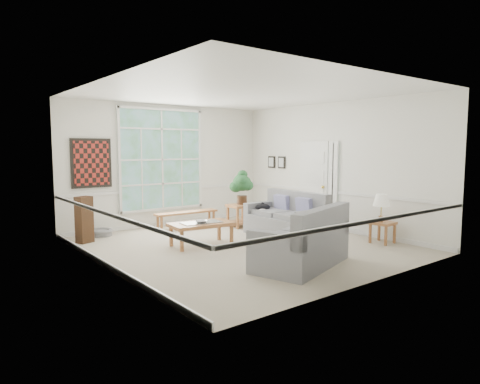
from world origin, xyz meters
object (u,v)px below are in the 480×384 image
loveseat_front (301,236)px  end_table (240,216)px  loveseat_right (285,214)px  coffee_table (202,234)px  side_table (382,232)px

loveseat_front → end_table: size_ratio=3.31×
end_table → loveseat_right: bearing=-86.8°
coffee_table → side_table: size_ratio=2.81×
loveseat_front → end_table: bearing=50.4°
coffee_table → end_table: size_ratio=2.23×
loveseat_front → end_table: (1.35, 3.35, -0.22)m
coffee_table → loveseat_front: bearing=-70.9°
coffee_table → end_table: bearing=37.6°
coffee_table → end_table: 2.16m
loveseat_right → coffee_table: (-1.94, 0.38, -0.26)m
loveseat_right → side_table: 2.05m
loveseat_front → side_table: (2.53, 0.15, -0.28)m
coffee_table → side_table: bearing=-28.2°
coffee_table → side_table: 3.68m
coffee_table → side_table: (3.03, -2.09, -0.01)m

